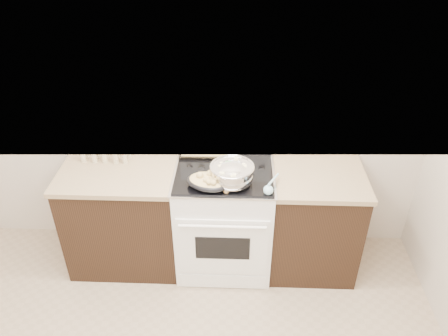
{
  "coord_description": "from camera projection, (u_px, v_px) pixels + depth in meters",
  "views": [
    {
      "loc": [
        0.45,
        -1.38,
        2.8
      ],
      "look_at": [
        0.35,
        1.37,
        1.0
      ],
      "focal_mm": 35.0,
      "sensor_mm": 36.0,
      "label": 1
    }
  ],
  "objects": [
    {
      "name": "spice_jars",
      "position": [
        106.0,
        153.0,
        3.51
      ],
      "size": [
        0.4,
        0.15,
        0.13
      ],
      "color": "#BFB28C",
      "rests_on": "counter_left"
    },
    {
      "name": "blue_ladle",
      "position": [
        269.0,
        189.0,
        3.11
      ],
      "size": [
        0.13,
        0.25,
        0.09
      ],
      "color": "#9FD6ED",
      "rests_on": "kitchen_range"
    },
    {
      "name": "counter_right",
      "position": [
        312.0,
        220.0,
        3.61
      ],
      "size": [
        0.73,
        0.67,
        0.92
      ],
      "color": "black",
      "rests_on": "ground"
    },
    {
      "name": "mixing_bowl",
      "position": [
        232.0,
        174.0,
        3.18
      ],
      "size": [
        0.38,
        0.38,
        0.19
      ],
      "color": "silver",
      "rests_on": "kitchen_range"
    },
    {
      "name": "roasting_pan",
      "position": [
        209.0,
        181.0,
        3.16
      ],
      "size": [
        0.38,
        0.3,
        0.12
      ],
      "color": "black",
      "rests_on": "kitchen_range"
    },
    {
      "name": "kitchen_range",
      "position": [
        224.0,
        216.0,
        3.61
      ],
      "size": [
        0.78,
        0.73,
        1.22
      ],
      "color": "white",
      "rests_on": "ground"
    },
    {
      "name": "room_shell",
      "position": [
        125.0,
        206.0,
        1.77
      ],
      "size": [
        4.1,
        3.6,
        2.75
      ],
      "color": "beige",
      "rests_on": "ground"
    },
    {
      "name": "wooden_spoon",
      "position": [
        227.0,
        188.0,
        3.15
      ],
      "size": [
        0.04,
        0.26,
        0.04
      ],
      "color": "tan",
      "rests_on": "kitchen_range"
    },
    {
      "name": "counter_left",
      "position": [
        126.0,
        216.0,
        3.66
      ],
      "size": [
        0.93,
        0.67,
        0.92
      ],
      "color": "black",
      "rests_on": "ground"
    },
    {
      "name": "baking_sheet",
      "position": [
        205.0,
        150.0,
        3.59
      ],
      "size": [
        0.4,
        0.28,
        0.06
      ],
      "color": "black",
      "rests_on": "kitchen_range"
    }
  ]
}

